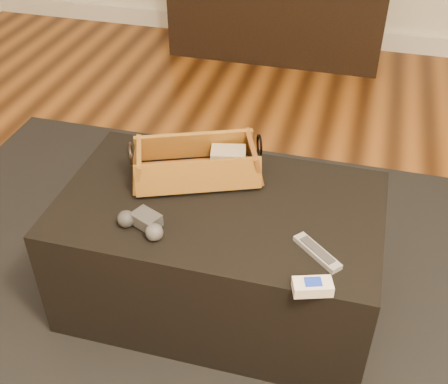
% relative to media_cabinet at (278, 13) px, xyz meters
% --- Properties ---
extents(baseboard, '(5.00, 0.04, 0.12)m').
position_rel_media_cabinet_xyz_m(baseboard, '(0.34, 0.22, -0.20)').
color(baseboard, white).
rests_on(baseboard, floor).
extents(media_cabinet, '(1.31, 0.45, 0.51)m').
position_rel_media_cabinet_xyz_m(media_cabinet, '(0.00, 0.00, 0.00)').
color(media_cabinet, black).
rests_on(media_cabinet, floor).
extents(area_rug, '(2.60, 2.00, 0.01)m').
position_rel_media_cabinet_xyz_m(area_rug, '(0.21, -2.19, -0.25)').
color(area_rug, black).
rests_on(area_rug, floor).
extents(ottoman, '(1.00, 0.60, 0.42)m').
position_rel_media_cabinet_xyz_m(ottoman, '(0.21, -2.14, -0.03)').
color(ottoman, black).
rests_on(ottoman, area_rug).
extents(tv_remote, '(0.21, 0.14, 0.02)m').
position_rel_media_cabinet_xyz_m(tv_remote, '(0.09, -2.05, 0.20)').
color(tv_remote, black).
rests_on(tv_remote, wicker_basket).
extents(cloth_bundle, '(0.13, 0.10, 0.06)m').
position_rel_media_cabinet_xyz_m(cloth_bundle, '(0.19, -1.96, 0.22)').
color(cloth_bundle, tan).
rests_on(cloth_bundle, wicker_basket).
extents(wicker_basket, '(0.46, 0.35, 0.14)m').
position_rel_media_cabinet_xyz_m(wicker_basket, '(0.10, -2.02, 0.22)').
color(wicker_basket, '#975122').
rests_on(wicker_basket, ottoman).
extents(game_controller, '(0.17, 0.12, 0.05)m').
position_rel_media_cabinet_xyz_m(game_controller, '(0.03, -2.32, 0.20)').
color(game_controller, '#333336').
rests_on(game_controller, ottoman).
extents(silver_remote, '(0.15, 0.14, 0.02)m').
position_rel_media_cabinet_xyz_m(silver_remote, '(0.53, -2.29, 0.18)').
color(silver_remote, '#A3A6AA').
rests_on(silver_remote, ottoman).
extents(cream_gadget, '(0.11, 0.08, 0.04)m').
position_rel_media_cabinet_xyz_m(cream_gadget, '(0.54, -2.43, 0.19)').
color(cream_gadget, white).
rests_on(cream_gadget, ottoman).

